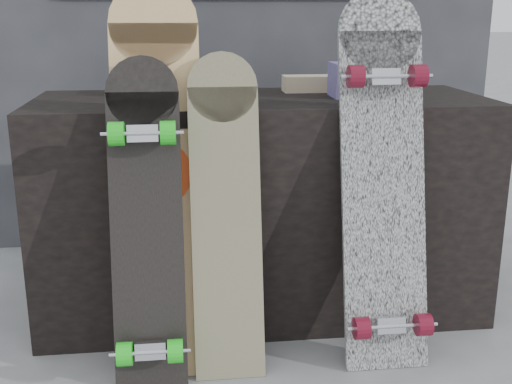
{
  "coord_description": "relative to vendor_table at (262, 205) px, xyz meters",
  "views": [
    {
      "loc": [
        -0.29,
        -1.76,
        1.1
      ],
      "look_at": [
        -0.06,
        0.2,
        0.54
      ],
      "focal_mm": 45.0,
      "sensor_mm": 36.0,
      "label": 1
    }
  ],
  "objects": [
    {
      "name": "skateboard_dark",
      "position": [
        -0.4,
        -0.42,
        0.1
      ],
      "size": [
        0.22,
        0.3,
        0.97
      ],
      "rotation": [
        -0.23,
        0.0,
        0.0
      ],
      "color": "black",
      "rests_on": "ground"
    },
    {
      "name": "merch_box_flat",
      "position": [
        0.21,
        0.15,
        0.43
      ],
      "size": [
        0.22,
        0.1,
        0.06
      ],
      "primitive_type": "cube",
      "color": "#D1B78C",
      "rests_on": "vendor_table"
    },
    {
      "name": "longboard_celtic",
      "position": [
        -0.16,
        -0.38,
        0.12
      ],
      "size": [
        0.22,
        0.25,
        0.98
      ],
      "rotation": [
        -0.23,
        0.0,
        0.0
      ],
      "color": "#C4BA86",
      "rests_on": "ground"
    },
    {
      "name": "merch_box_small",
      "position": [
        0.32,
        -0.01,
        0.46
      ],
      "size": [
        0.14,
        0.14,
        0.12
      ],
      "primitive_type": "cube",
      "color": "navy",
      "rests_on": "vendor_table"
    },
    {
      "name": "merch_box_purple",
      "position": [
        -0.33,
        0.1,
        0.45
      ],
      "size": [
        0.18,
        0.12,
        0.1
      ],
      "primitive_type": "cube",
      "color": "navy",
      "rests_on": "vendor_table"
    },
    {
      "name": "longboard_geisha",
      "position": [
        -0.36,
        -0.32,
        0.23
      ],
      "size": [
        0.27,
        0.31,
        1.2
      ],
      "rotation": [
        -0.24,
        0.0,
        0.0
      ],
      "color": "tan",
      "rests_on": "ground"
    },
    {
      "name": "ground",
      "position": [
        0.0,
        -0.5,
        -0.4
      ],
      "size": [
        60.0,
        60.0,
        0.0
      ],
      "primitive_type": "plane",
      "color": "slate",
      "rests_on": "ground"
    },
    {
      "name": "booth",
      "position": [
        0.0,
        0.85,
        0.7
      ],
      "size": [
        2.4,
        0.22,
        2.2
      ],
      "color": "#303035",
      "rests_on": "ground"
    },
    {
      "name": "longboard_cascadia",
      "position": [
        0.34,
        -0.37,
        0.21
      ],
      "size": [
        0.27,
        0.36,
        1.17
      ],
      "rotation": [
        -0.25,
        0.0,
        0.0
      ],
      "color": "white",
      "rests_on": "ground"
    },
    {
      "name": "vendor_table",
      "position": [
        0.0,
        0.0,
        0.0
      ],
      "size": [
        1.6,
        0.6,
        0.8
      ],
      "primitive_type": "cube",
      "color": "black",
      "rests_on": "ground"
    }
  ]
}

